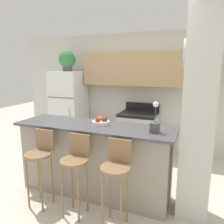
{
  "coord_description": "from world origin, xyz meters",
  "views": [
    {
      "loc": [
        1.33,
        -2.65,
        1.82
      ],
      "look_at": [
        0.0,
        0.69,
        1.09
      ],
      "focal_mm": 35.0,
      "sensor_mm": 36.0,
      "label": 1
    }
  ],
  "objects_px": {
    "bar_stool_left": "(40,156)",
    "trash_bin": "(87,143)",
    "orchid_vase": "(155,123)",
    "refrigerator": "(69,109)",
    "potted_plant_on_fridge": "(67,60)",
    "bar_stool_right": "(116,170)",
    "stove_range": "(138,134)",
    "bar_stool_mid": "(76,163)",
    "fruit_bowl": "(101,122)"
  },
  "relations": [
    {
      "from": "fruit_bowl",
      "to": "bar_stool_mid",
      "type": "bearing_deg",
      "value": -98.5
    },
    {
      "from": "bar_stool_right",
      "to": "refrigerator",
      "type": "bearing_deg",
      "value": 132.86
    },
    {
      "from": "bar_stool_right",
      "to": "fruit_bowl",
      "type": "xyz_separation_m",
      "value": [
        -0.45,
        0.57,
        0.39
      ]
    },
    {
      "from": "trash_bin",
      "to": "bar_stool_right",
      "type": "bearing_deg",
      "value": -53.39
    },
    {
      "from": "orchid_vase",
      "to": "bar_stool_right",
      "type": "bearing_deg",
      "value": -125.42
    },
    {
      "from": "orchid_vase",
      "to": "trash_bin",
      "type": "bearing_deg",
      "value": 140.54
    },
    {
      "from": "stove_range",
      "to": "potted_plant_on_fridge",
      "type": "distance_m",
      "value": 2.25
    },
    {
      "from": "refrigerator",
      "to": "fruit_bowl",
      "type": "distance_m",
      "value": 2.2
    },
    {
      "from": "bar_stool_right",
      "to": "fruit_bowl",
      "type": "bearing_deg",
      "value": 128.24
    },
    {
      "from": "refrigerator",
      "to": "bar_stool_left",
      "type": "distance_m",
      "value": 2.32
    },
    {
      "from": "potted_plant_on_fridge",
      "to": "trash_bin",
      "type": "distance_m",
      "value": 1.89
    },
    {
      "from": "bar_stool_left",
      "to": "fruit_bowl",
      "type": "height_order",
      "value": "fruit_bowl"
    },
    {
      "from": "bar_stool_left",
      "to": "potted_plant_on_fridge",
      "type": "height_order",
      "value": "potted_plant_on_fridge"
    },
    {
      "from": "trash_bin",
      "to": "orchid_vase",
      "type": "bearing_deg",
      "value": -39.46
    },
    {
      "from": "stove_range",
      "to": "bar_stool_mid",
      "type": "relative_size",
      "value": 1.05
    },
    {
      "from": "fruit_bowl",
      "to": "bar_stool_right",
      "type": "bearing_deg",
      "value": -51.76
    },
    {
      "from": "bar_stool_mid",
      "to": "bar_stool_right",
      "type": "bearing_deg",
      "value": 0.0
    },
    {
      "from": "bar_stool_left",
      "to": "trash_bin",
      "type": "height_order",
      "value": "bar_stool_left"
    },
    {
      "from": "refrigerator",
      "to": "potted_plant_on_fridge",
      "type": "height_order",
      "value": "potted_plant_on_fridge"
    },
    {
      "from": "bar_stool_mid",
      "to": "trash_bin",
      "type": "xyz_separation_m",
      "value": [
        -0.88,
        1.9,
        -0.49
      ]
    },
    {
      "from": "bar_stool_mid",
      "to": "potted_plant_on_fridge",
      "type": "xyz_separation_m",
      "value": [
        -1.44,
        2.13,
        1.3
      ]
    },
    {
      "from": "bar_stool_right",
      "to": "trash_bin",
      "type": "xyz_separation_m",
      "value": [
        -1.41,
        1.9,
        -0.49
      ]
    },
    {
      "from": "potted_plant_on_fridge",
      "to": "fruit_bowl",
      "type": "xyz_separation_m",
      "value": [
        1.53,
        -1.56,
        -0.91
      ]
    },
    {
      "from": "bar_stool_mid",
      "to": "potted_plant_on_fridge",
      "type": "relative_size",
      "value": 2.27
    },
    {
      "from": "bar_stool_left",
      "to": "bar_stool_right",
      "type": "relative_size",
      "value": 1.0
    },
    {
      "from": "bar_stool_left",
      "to": "trash_bin",
      "type": "bearing_deg",
      "value": 100.36
    },
    {
      "from": "bar_stool_mid",
      "to": "fruit_bowl",
      "type": "xyz_separation_m",
      "value": [
        0.08,
        0.57,
        0.39
      ]
    },
    {
      "from": "refrigerator",
      "to": "bar_stool_right",
      "type": "relative_size",
      "value": 1.7
    },
    {
      "from": "bar_stool_right",
      "to": "bar_stool_mid",
      "type": "bearing_deg",
      "value": 180.0
    },
    {
      "from": "potted_plant_on_fridge",
      "to": "fruit_bowl",
      "type": "distance_m",
      "value": 2.37
    },
    {
      "from": "refrigerator",
      "to": "bar_stool_left",
      "type": "height_order",
      "value": "refrigerator"
    },
    {
      "from": "fruit_bowl",
      "to": "potted_plant_on_fridge",
      "type": "bearing_deg",
      "value": 134.38
    },
    {
      "from": "potted_plant_on_fridge",
      "to": "bar_stool_left",
      "type": "bearing_deg",
      "value": -66.8
    },
    {
      "from": "bar_stool_mid",
      "to": "stove_range",
      "type": "bearing_deg",
      "value": 84.3
    },
    {
      "from": "refrigerator",
      "to": "bar_stool_left",
      "type": "bearing_deg",
      "value": -66.8
    },
    {
      "from": "orchid_vase",
      "to": "fruit_bowl",
      "type": "bearing_deg",
      "value": 172.53
    },
    {
      "from": "orchid_vase",
      "to": "fruit_bowl",
      "type": "xyz_separation_m",
      "value": [
        -0.78,
        0.1,
        -0.08
      ]
    },
    {
      "from": "bar_stool_mid",
      "to": "bar_stool_right",
      "type": "distance_m",
      "value": 0.53
    },
    {
      "from": "refrigerator",
      "to": "trash_bin",
      "type": "bearing_deg",
      "value": -22.26
    },
    {
      "from": "refrigerator",
      "to": "stove_range",
      "type": "height_order",
      "value": "refrigerator"
    },
    {
      "from": "refrigerator",
      "to": "orchid_vase",
      "type": "bearing_deg",
      "value": -35.81
    },
    {
      "from": "refrigerator",
      "to": "bar_stool_mid",
      "type": "xyz_separation_m",
      "value": [
        1.44,
        -2.13,
        -0.19
      ]
    },
    {
      "from": "stove_range",
      "to": "bar_stool_right",
      "type": "relative_size",
      "value": 1.05
    },
    {
      "from": "bar_stool_right",
      "to": "trash_bin",
      "type": "distance_m",
      "value": 2.41
    },
    {
      "from": "stove_range",
      "to": "bar_stool_left",
      "type": "height_order",
      "value": "stove_range"
    },
    {
      "from": "orchid_vase",
      "to": "stove_range",
      "type": "bearing_deg",
      "value": 111.05
    },
    {
      "from": "stove_range",
      "to": "potted_plant_on_fridge",
      "type": "xyz_separation_m",
      "value": [
        -1.66,
        -0.02,
        1.52
      ]
    },
    {
      "from": "bar_stool_left",
      "to": "bar_stool_mid",
      "type": "relative_size",
      "value": 1.0
    },
    {
      "from": "potted_plant_on_fridge",
      "to": "orchid_vase",
      "type": "xyz_separation_m",
      "value": [
        2.31,
        -1.66,
        -0.83
      ]
    },
    {
      "from": "refrigerator",
      "to": "bar_stool_right",
      "type": "distance_m",
      "value": 2.91
    }
  ]
}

